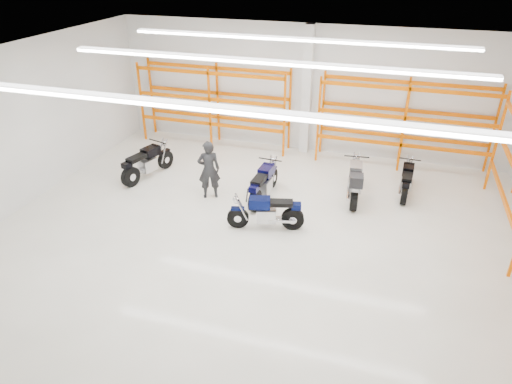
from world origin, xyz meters
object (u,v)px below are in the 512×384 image
(motorcycle_back_c, at_px, (355,183))
(structural_column, at_px, (307,91))
(motorcycle_back_b, at_px, (263,185))
(motorcycle_back_a, at_px, (146,164))
(motorcycle_main, at_px, (269,213))
(motorcycle_back_d, at_px, (406,181))
(standing_man, at_px, (209,170))

(motorcycle_back_c, distance_m, structural_column, 4.26)
(motorcycle_back_c, bearing_deg, motorcycle_back_b, -163.03)
(motorcycle_back_a, bearing_deg, motorcycle_main, -20.36)
(motorcycle_back_d, bearing_deg, motorcycle_main, -138.58)
(motorcycle_back_b, height_order, standing_man, standing_man)
(motorcycle_back_a, relative_size, motorcycle_back_b, 1.00)
(motorcycle_main, height_order, standing_man, standing_man)
(motorcycle_main, xyz_separation_m, standing_man, (-2.19, 1.16, 0.43))
(motorcycle_back_d, bearing_deg, motorcycle_back_b, -158.63)
(motorcycle_back_a, xyz_separation_m, structural_column, (4.45, 3.78, 1.74))
(motorcycle_back_a, height_order, motorcycle_back_d, motorcycle_back_a)
(motorcycle_main, xyz_separation_m, motorcycle_back_d, (3.46, 3.06, -0.02))
(motorcycle_back_b, bearing_deg, motorcycle_back_c, 16.97)
(motorcycle_back_b, bearing_deg, motorcycle_back_a, 176.30)
(motorcycle_back_a, distance_m, motorcycle_back_c, 6.68)
(motorcycle_back_d, height_order, structural_column, structural_column)
(motorcycle_back_a, distance_m, structural_column, 6.09)
(motorcycle_back_a, distance_m, motorcycle_back_d, 8.23)
(motorcycle_main, distance_m, standing_man, 2.51)
(motorcycle_back_c, bearing_deg, structural_column, 124.22)
(structural_column, bearing_deg, motorcycle_back_c, -55.78)
(motorcycle_back_c, bearing_deg, motorcycle_back_a, -175.44)
(motorcycle_back_b, height_order, structural_column, structural_column)
(motorcycle_back_a, bearing_deg, motorcycle_back_d, 9.29)
(motorcycle_back_b, xyz_separation_m, structural_column, (0.39, 4.04, 1.74))
(motorcycle_back_d, xyz_separation_m, structural_column, (-3.67, 2.45, 1.80))
(motorcycle_back_a, relative_size, structural_column, 0.49)
(motorcycle_back_b, distance_m, structural_column, 4.42)
(motorcycle_back_c, distance_m, standing_man, 4.34)
(motorcycle_back_d, relative_size, standing_man, 1.09)
(motorcycle_back_c, relative_size, standing_man, 1.30)
(motorcycle_main, height_order, structural_column, structural_column)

